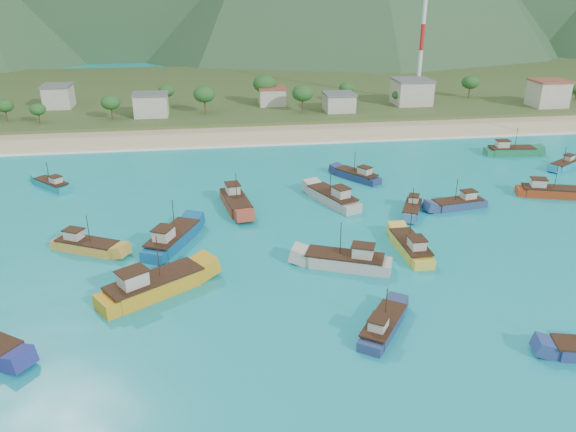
{
  "coord_description": "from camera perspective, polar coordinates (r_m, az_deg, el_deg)",
  "views": [
    {
      "loc": [
        -18.5,
        -61.26,
        36.86
      ],
      "look_at": [
        -7.1,
        18.0,
        3.0
      ],
      "focal_mm": 35.0,
      "sensor_mm": 36.0,
      "label": 1
    }
  ],
  "objects": [
    {
      "name": "ground",
      "position": [
        73.84,
        7.53,
        -7.24
      ],
      "size": [
        600.0,
        600.0,
        0.0
      ],
      "primitive_type": "plane",
      "color": "#0D8A94",
      "rests_on": "ground"
    },
    {
      "name": "beach",
      "position": [
        146.19,
        -0.66,
        8.32
      ],
      "size": [
        400.0,
        18.0,
        1.2
      ],
      "primitive_type": "cube",
      "color": "beige",
      "rests_on": "ground"
    },
    {
      "name": "land",
      "position": [
        205.44,
        -2.96,
        12.56
      ],
      "size": [
        400.0,
        110.0,
        2.4
      ],
      "primitive_type": "cube",
      "color": "#385123",
      "rests_on": "ground"
    },
    {
      "name": "surf_line",
      "position": [
        137.1,
        -0.13,
        7.33
      ],
      "size": [
        400.0,
        2.5,
        0.08
      ],
      "primitive_type": "cube",
      "color": "white",
      "rests_on": "ground"
    },
    {
      "name": "village",
      "position": [
        172.18,
        6.98,
        11.99
      ],
      "size": [
        213.85,
        29.95,
        7.29
      ],
      "color": "beige",
      "rests_on": "ground"
    },
    {
      "name": "vegetation",
      "position": [
        167.27,
        -5.29,
        11.95
      ],
      "size": [
        279.02,
        25.82,
        9.18
      ],
      "color": "#235623",
      "rests_on": "ground"
    },
    {
      "name": "radio_tower",
      "position": [
        181.84,
        13.6,
        18.44
      ],
      "size": [
        1.2,
        1.2,
        45.9
      ],
      "color": "red",
      "rests_on": "ground"
    },
    {
      "name": "boat_0",
      "position": [
        73.27,
        -13.54,
        -7.0
      ],
      "size": [
        13.82,
        11.07,
        8.19
      ],
      "rotation": [
        0.0,
        0.0,
        5.3
      ],
      "color": "orange",
      "rests_on": "ground"
    },
    {
      "name": "boat_3",
      "position": [
        65.45,
        9.59,
        -11.05
      ],
      "size": [
        7.79,
        9.41,
        5.63
      ],
      "rotation": [
        0.0,
        0.0,
        5.67
      ],
      "color": "navy",
      "rests_on": "ground"
    },
    {
      "name": "boat_5",
      "position": [
        98.35,
        12.49,
        0.67
      ],
      "size": [
        6.02,
        8.79,
        5.05
      ],
      "rotation": [
        0.0,
        0.0,
        2.69
      ],
      "color": "teal",
      "rests_on": "ground"
    },
    {
      "name": "boat_6",
      "position": [
        100.04,
        4.6,
        1.79
      ],
      "size": [
        8.08,
        12.56,
        7.17
      ],
      "rotation": [
        0.0,
        0.0,
        0.41
      ],
      "color": "#B2A9A0",
      "rests_on": "ground"
    },
    {
      "name": "boat_7",
      "position": [
        98.3,
        -5.33,
        1.36
      ],
      "size": [
        5.37,
        12.38,
        7.07
      ],
      "rotation": [
        0.0,
        0.0,
        3.3
      ],
      "color": "#9C3D27",
      "rests_on": "ground"
    },
    {
      "name": "boat_12",
      "position": [
        113.71,
        24.93,
        2.22
      ],
      "size": [
        11.4,
        6.38,
        6.46
      ],
      "rotation": [
        0.0,
        0.0,
        4.41
      ],
      "color": "#A03415",
      "rests_on": "ground"
    },
    {
      "name": "boat_13",
      "position": [
        116.52,
        -22.85,
        2.93
      ],
      "size": [
        8.1,
        8.36,
        5.31
      ],
      "rotation": [
        0.0,
        0.0,
        0.76
      ],
      "color": "teal",
      "rests_on": "ground"
    },
    {
      "name": "boat_14",
      "position": [
        85.66,
        -11.68,
        -2.37
      ],
      "size": [
        8.66,
        12.9,
        7.39
      ],
      "rotation": [
        0.0,
        0.0,
        5.84
      ],
      "color": "#0D5283",
      "rests_on": "ground"
    },
    {
      "name": "boat_19",
      "position": [
        78.13,
        5.95,
        -4.62
      ],
      "size": [
        12.4,
        7.94,
        7.07
      ],
      "rotation": [
        0.0,
        0.0,
        1.17
      ],
      "color": "#B7AFA4",
      "rests_on": "ground"
    },
    {
      "name": "boat_20",
      "position": [
        87.59,
        -19.81,
        -2.9
      ],
      "size": [
        10.63,
        7.47,
        6.13
      ],
      "rotation": [
        0.0,
        0.0,
        4.24
      ],
      "color": "gold",
      "rests_on": "ground"
    },
    {
      "name": "boat_21",
      "position": [
        83.71,
        12.37,
        -3.19
      ],
      "size": [
        3.37,
        10.91,
        6.42
      ],
      "rotation": [
        0.0,
        0.0,
        0.01
      ],
      "color": "gold",
      "rests_on": "ground"
    },
    {
      "name": "boat_29",
      "position": [
        112.85,
        7.03,
        4.05
      ],
      "size": [
        8.22,
        9.87,
        5.92
      ],
      "rotation": [
        0.0,
        0.0,
        0.62
      ],
      "color": "navy",
      "rests_on": "ground"
    },
    {
      "name": "boat_30",
      "position": [
        102.26,
        16.93,
        1.15
      ],
      "size": [
        10.17,
        4.42,
        5.81
      ],
      "rotation": [
        0.0,
        0.0,
        1.73
      ],
      "color": "navy",
      "rests_on": "ground"
    },
    {
      "name": "boat_31",
      "position": [
        132.91,
        26.25,
        4.66
      ],
      "size": [
        8.62,
        6.73,
        5.08
      ],
      "rotation": [
        0.0,
        0.0,
        2.13
      ],
      "color": "#1A8EB5",
      "rests_on": "ground"
    },
    {
      "name": "boat_33",
      "position": [
        137.76,
        21.66,
        6.13
      ],
      "size": [
        11.59,
        4.45,
        6.68
      ],
      "rotation": [
        0.0,
        0.0,
        4.61
      ],
      "color": "#1C7247",
      "rests_on": "ground"
    }
  ]
}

